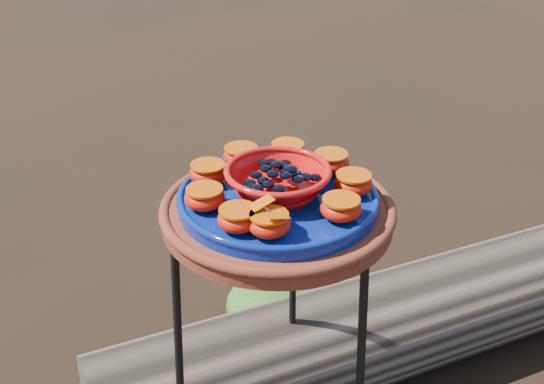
% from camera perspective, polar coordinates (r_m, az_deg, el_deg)
% --- Properties ---
extents(plant_stand, '(0.44, 0.44, 0.70)m').
position_cam_1_polar(plant_stand, '(1.48, 0.41, -14.13)').
color(plant_stand, black).
rests_on(plant_stand, ground).
extents(terracotta_saucer, '(0.42, 0.42, 0.03)m').
position_cam_1_polar(terracotta_saucer, '(1.26, 0.47, -1.82)').
color(terracotta_saucer, '#562017').
rests_on(terracotta_saucer, plant_stand).
extents(cobalt_plate, '(0.36, 0.36, 0.02)m').
position_cam_1_polar(cobalt_plate, '(1.24, 0.47, -0.66)').
color(cobalt_plate, '#08184E').
rests_on(cobalt_plate, terracotta_saucer).
extents(red_bowl, '(0.18, 0.18, 0.05)m').
position_cam_1_polar(red_bowl, '(1.22, 0.48, 0.86)').
color(red_bowl, red).
rests_on(red_bowl, cobalt_plate).
extents(glass_gems, '(0.14, 0.14, 0.02)m').
position_cam_1_polar(glass_gems, '(1.21, 0.49, 2.42)').
color(glass_gems, black).
rests_on(glass_gems, red_bowl).
extents(orange_half_0, '(0.07, 0.07, 0.04)m').
position_cam_1_polar(orange_half_0, '(1.11, -0.25, -2.72)').
color(orange_half_0, '#B1210B').
rests_on(orange_half_0, cobalt_plate).
extents(orange_half_1, '(0.07, 0.07, 0.04)m').
position_cam_1_polar(orange_half_1, '(1.16, 5.78, -1.40)').
color(orange_half_1, '#B1210B').
rests_on(orange_half_1, cobalt_plate).
extents(orange_half_2, '(0.07, 0.07, 0.04)m').
position_cam_1_polar(orange_half_2, '(1.24, 6.80, 0.68)').
color(orange_half_2, '#B1210B').
rests_on(orange_half_2, cobalt_plate).
extents(orange_half_3, '(0.07, 0.07, 0.04)m').
position_cam_1_polar(orange_half_3, '(1.31, 4.94, 2.48)').
color(orange_half_3, '#B1210B').
rests_on(orange_half_3, cobalt_plate).
extents(orange_half_4, '(0.07, 0.07, 0.04)m').
position_cam_1_polar(orange_half_4, '(1.35, 1.32, 3.35)').
color(orange_half_4, '#B1210B').
rests_on(orange_half_4, cobalt_plate).
extents(orange_half_5, '(0.07, 0.07, 0.04)m').
position_cam_1_polar(orange_half_5, '(1.33, -2.61, 3.00)').
color(orange_half_5, '#B1210B').
rests_on(orange_half_5, cobalt_plate).
extents(orange_half_6, '(0.07, 0.07, 0.04)m').
position_cam_1_polar(orange_half_6, '(1.27, -5.37, 1.55)').
color(orange_half_6, '#B1210B').
rests_on(orange_half_6, cobalt_plate).
extents(orange_half_7, '(0.07, 0.07, 0.04)m').
position_cam_1_polar(orange_half_7, '(1.19, -5.64, -0.52)').
color(orange_half_7, '#B1210B').
rests_on(orange_half_7, cobalt_plate).
extents(orange_half_8, '(0.07, 0.07, 0.04)m').
position_cam_1_polar(orange_half_8, '(1.12, -2.82, -2.29)').
color(orange_half_8, '#B1210B').
rests_on(orange_half_8, cobalt_plate).
extents(butterfly, '(0.10, 0.10, 0.02)m').
position_cam_1_polar(butterfly, '(1.10, -0.25, -1.52)').
color(butterfly, '#E05300').
rests_on(butterfly, orange_half_0).
extents(driftwood_log, '(1.53, 1.24, 0.30)m').
position_cam_1_polar(driftwood_log, '(1.90, 9.38, -11.02)').
color(driftwood_log, black).
rests_on(driftwood_log, ground).
extents(foliage_back, '(0.29, 0.29, 0.14)m').
position_cam_1_polar(foliage_back, '(2.08, 0.14, -9.23)').
color(foliage_back, '#1C5213').
rests_on(foliage_back, ground).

